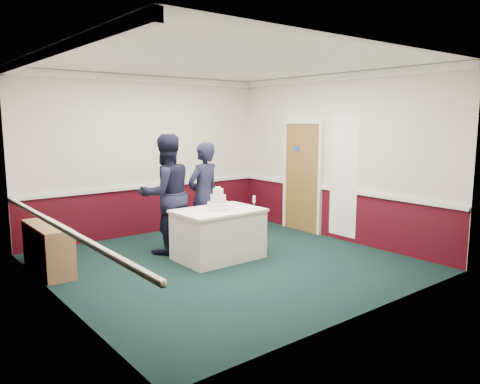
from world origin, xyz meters
TOP-DOWN VIEW (x-y plane):
  - ground at (0.00, 0.00)m, footprint 5.00×5.00m
  - room_shell at (0.08, 0.61)m, footprint 5.00×5.00m
  - sideboard at (-2.28, 1.25)m, footprint 0.41×1.20m
  - cake_table at (0.04, 0.27)m, footprint 1.32×0.92m
  - wedding_cake at (0.04, 0.27)m, footprint 0.35×0.35m
  - cake_knife at (0.01, 0.07)m, footprint 0.02×0.22m
  - champagne_flute at (0.54, -0.01)m, footprint 0.05×0.05m
  - person_man at (-0.42, 1.09)m, footprint 0.99×0.79m
  - person_woman at (0.20, 0.91)m, footprint 0.74×0.56m

SIDE VIEW (x-z plane):
  - ground at x=0.00m, z-range 0.00..0.00m
  - sideboard at x=-2.28m, z-range 0.00..0.70m
  - cake_table at x=0.04m, z-range 0.01..0.80m
  - cake_knife at x=0.01m, z-range 0.79..0.79m
  - wedding_cake at x=0.04m, z-range 0.72..1.08m
  - person_woman at x=0.20m, z-range 0.00..1.82m
  - champagne_flute at x=0.54m, z-range 0.83..1.03m
  - person_man at x=-0.42m, z-range 0.00..1.96m
  - room_shell at x=0.08m, z-range 0.47..3.47m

